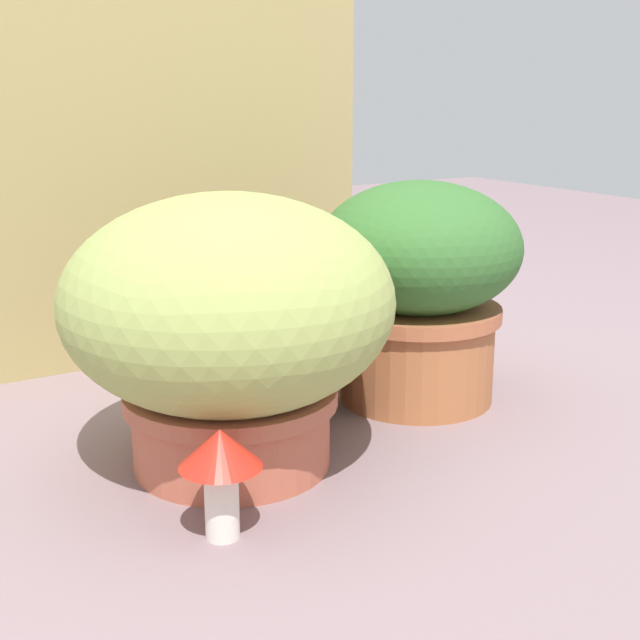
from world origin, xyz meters
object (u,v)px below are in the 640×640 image
(leafy_planter, at_px, (419,282))
(mushroom_ornament_red, at_px, (221,462))
(cat, at_px, (297,341))
(grass_planter, at_px, (228,320))

(leafy_planter, bearing_deg, mushroom_ornament_red, -151.83)
(cat, bearing_deg, mushroom_ornament_red, -131.66)
(grass_planter, xyz_separation_m, mushroom_ornament_red, (-0.11, -0.20, -0.12))
(leafy_planter, bearing_deg, grass_planter, -168.52)
(mushroom_ornament_red, bearing_deg, leafy_planter, 28.17)
(grass_planter, bearing_deg, leafy_planter, 11.48)
(grass_planter, height_order, cat, grass_planter)
(grass_planter, relative_size, mushroom_ornament_red, 3.30)
(grass_planter, height_order, mushroom_ornament_red, grass_planter)
(leafy_planter, xyz_separation_m, cat, (-0.21, 0.08, -0.10))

